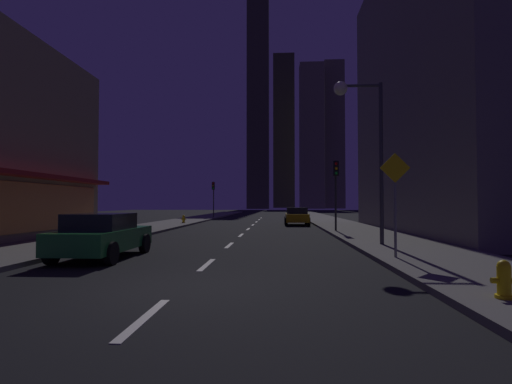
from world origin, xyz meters
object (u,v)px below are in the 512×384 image
at_px(car_parked_far, 297,216).
at_px(traffic_light_far_left, 213,191).
at_px(street_lamp_right, 360,122).
at_px(pedestrian_crossing_sign, 395,195).
at_px(fire_hydrant_far_left, 184,219).
at_px(traffic_light_near_right, 336,180).
at_px(car_parked_near, 103,235).
at_px(fire_hydrant_yellow_near, 504,280).

xyz_separation_m(car_parked_far, traffic_light_far_left, (-9.10, 13.02, 2.45)).
bearing_deg(car_parked_far, street_lamp_right, -83.75).
relative_size(traffic_light_far_left, pedestrian_crossing_sign, 1.33).
relative_size(fire_hydrant_far_left, traffic_light_near_right, 0.16).
height_order(car_parked_near, street_lamp_right, street_lamp_right).
relative_size(car_parked_near, fire_hydrant_yellow_near, 6.48).
xyz_separation_m(fire_hydrant_yellow_near, pedestrian_crossing_sign, (-0.30, 5.08, 1.56)).
distance_m(car_parked_near, fire_hydrant_far_left, 20.25).
xyz_separation_m(fire_hydrant_far_left, traffic_light_far_left, (0.40, 12.71, 2.74)).
relative_size(traffic_light_far_left, street_lamp_right, 0.64).
bearing_deg(pedestrian_crossing_sign, car_parked_far, 95.69).
bearing_deg(fire_hydrant_far_left, car_parked_near, -83.48).
xyz_separation_m(car_parked_near, traffic_light_far_left, (-1.90, 32.82, 2.45)).
relative_size(car_parked_near, car_parked_far, 1.00).
bearing_deg(traffic_light_far_left, car_parked_near, -86.69).
distance_m(fire_hydrant_far_left, traffic_light_near_right, 14.84).
bearing_deg(car_parked_far, fire_hydrant_yellow_near, -84.77).
relative_size(car_parked_near, fire_hydrant_far_left, 6.48).
bearing_deg(traffic_light_near_right, street_lamp_right, -90.92).
distance_m(fire_hydrant_far_left, pedestrian_crossing_sign, 23.46).
bearing_deg(pedestrian_crossing_sign, fire_hydrant_yellow_near, -86.62).
distance_m(car_parked_near, pedestrian_crossing_sign, 9.29).
distance_m(fire_hydrant_far_left, traffic_light_far_left, 13.01).
relative_size(car_parked_near, pedestrian_crossing_sign, 1.34).
xyz_separation_m(car_parked_near, fire_hydrant_far_left, (-2.30, 20.11, -0.29)).
height_order(car_parked_near, car_parked_far, same).
relative_size(traffic_light_near_right, pedestrian_crossing_sign, 1.33).
bearing_deg(fire_hydrant_far_left, traffic_light_near_right, -38.59).
height_order(fire_hydrant_yellow_near, street_lamp_right, street_lamp_right).
height_order(traffic_light_near_right, pedestrian_crossing_sign, traffic_light_near_right).
bearing_deg(traffic_light_far_left, fire_hydrant_yellow_near, -73.37).
height_order(car_parked_far, street_lamp_right, street_lamp_right).
bearing_deg(fire_hydrant_yellow_near, traffic_light_near_right, 91.40).
relative_size(fire_hydrant_far_left, pedestrian_crossing_sign, 0.21).
bearing_deg(traffic_light_near_right, pedestrian_crossing_sign, -89.49).
bearing_deg(car_parked_far, traffic_light_near_right, -77.79).
xyz_separation_m(traffic_light_near_right, street_lamp_right, (-0.12, -7.47, 1.87)).
bearing_deg(car_parked_near, street_lamp_right, 21.55).
bearing_deg(fire_hydrant_yellow_near, car_parked_near, 150.63).
height_order(traffic_light_near_right, street_lamp_right, street_lamp_right).
height_order(traffic_light_far_left, street_lamp_right, street_lamp_right).
bearing_deg(car_parked_near, pedestrian_crossing_sign, -1.68).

